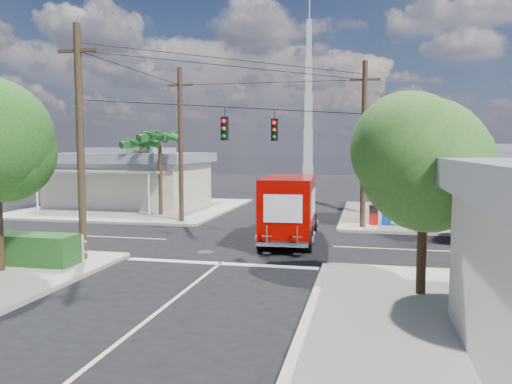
% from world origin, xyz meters
% --- Properties ---
extents(ground, '(120.00, 120.00, 0.00)m').
position_xyz_m(ground, '(0.00, 0.00, 0.00)').
color(ground, black).
rests_on(ground, ground).
extents(sidewalk_ne, '(14.12, 14.12, 0.14)m').
position_xyz_m(sidewalk_ne, '(10.88, 10.88, 0.07)').
color(sidewalk_ne, '#AAA499').
rests_on(sidewalk_ne, ground).
extents(sidewalk_nw, '(14.12, 14.12, 0.14)m').
position_xyz_m(sidewalk_nw, '(-10.88, 10.88, 0.07)').
color(sidewalk_nw, '#AAA499').
rests_on(sidewalk_nw, ground).
extents(road_markings, '(32.00, 32.00, 0.01)m').
position_xyz_m(road_markings, '(0.00, -1.47, 0.01)').
color(road_markings, beige).
rests_on(road_markings, ground).
extents(building_ne, '(11.80, 10.20, 4.50)m').
position_xyz_m(building_ne, '(12.50, 11.97, 2.32)').
color(building_ne, silver).
rests_on(building_ne, sidewalk_ne).
extents(building_nw, '(10.80, 10.20, 4.30)m').
position_xyz_m(building_nw, '(-12.00, 12.46, 2.22)').
color(building_nw, beige).
rests_on(building_nw, sidewalk_nw).
extents(radio_tower, '(0.80, 0.80, 17.00)m').
position_xyz_m(radio_tower, '(0.50, 20.00, 5.64)').
color(radio_tower, silver).
rests_on(radio_tower, ground).
extents(tree_ne_front, '(4.21, 4.14, 6.66)m').
position_xyz_m(tree_ne_front, '(7.21, 6.76, 4.77)').
color(tree_ne_front, '#422D1C').
rests_on(tree_ne_front, sidewalk_ne).
extents(tree_ne_back, '(3.77, 3.66, 5.82)m').
position_xyz_m(tree_ne_back, '(9.81, 8.96, 4.19)').
color(tree_ne_back, '#422D1C').
rests_on(tree_ne_back, sidewalk_ne).
extents(tree_se, '(3.67, 3.54, 5.62)m').
position_xyz_m(tree_se, '(7.01, -7.24, 4.04)').
color(tree_se, '#422D1C').
rests_on(tree_se, sidewalk_se).
extents(palm_nw_front, '(3.01, 3.08, 5.59)m').
position_xyz_m(palm_nw_front, '(-7.50, 7.50, 5.04)').
color(palm_nw_front, '#422D1C').
rests_on(palm_nw_front, sidewalk_nw).
extents(palm_nw_back, '(3.01, 3.08, 5.19)m').
position_xyz_m(palm_nw_back, '(-9.50, 9.00, 4.67)').
color(palm_nw_back, '#422D1C').
rests_on(palm_nw_back, sidewalk_nw).
extents(utility_poles, '(12.00, 10.68, 9.00)m').
position_xyz_m(utility_poles, '(-1.58, 1.60, 4.67)').
color(utility_poles, '#473321').
rests_on(utility_poles, ground).
extents(picket_fence, '(5.94, 0.06, 1.00)m').
position_xyz_m(picket_fence, '(-7.80, -5.60, 0.68)').
color(picket_fence, silver).
rests_on(picket_fence, sidewalk_sw).
extents(vending_boxes, '(1.90, 0.50, 1.10)m').
position_xyz_m(vending_boxes, '(6.50, 6.20, 0.69)').
color(vending_boxes, red).
rests_on(vending_boxes, sidewalk_ne).
extents(delivery_truck, '(2.66, 7.24, 3.08)m').
position_xyz_m(delivery_truck, '(1.90, 0.83, 1.56)').
color(delivery_truck, black).
rests_on(delivery_truck, ground).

